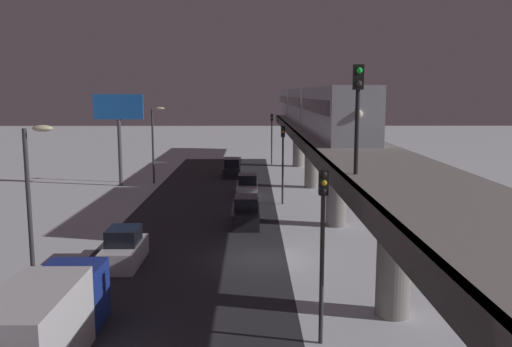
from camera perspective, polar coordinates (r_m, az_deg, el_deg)
The scene contains 16 objects.
ground_plane at distance 29.76m, azimuth 0.50°, elevation -9.08°, with size 240.00×240.00×0.00m, color silver.
avenue_asphalt at distance 29.98m, azimuth -7.41°, elevation -9.02°, with size 11.00×90.05×0.01m, color #28282D.
elevated_railway at distance 29.16m, azimuth 10.75°, elevation 0.91°, with size 5.00×90.05×6.04m.
subway_train at distance 56.86m, azimuth 5.42°, elevation 7.32°, with size 2.94×55.47×3.40m.
rail_signal at distance 19.98m, azimuth 10.77°, elevation 7.68°, with size 0.36×0.41×4.00m.
sedan_silver at distance 47.14m, azimuth -0.91°, elevation -1.50°, with size 1.91×4.10×1.97m.
sedan_black at distance 37.21m, azimuth -1.05°, elevation -4.21°, with size 1.80×4.73×1.97m.
sedan_white at distance 29.59m, azimuth -13.85°, elevation -7.83°, with size 1.80×4.26×1.97m.
sedan_black_2 at distance 58.51m, azimuth -2.58°, elevation 0.48°, with size 1.80×4.69×1.97m.
box_truck at distance 20.16m, azimuth -21.45°, elevation -14.44°, with size 2.40×7.40×2.80m.
traffic_light_near at distance 19.14m, azimuth 7.10°, elevation -6.11°, with size 0.32×0.44×6.40m.
traffic_light_mid at distance 43.37m, azimuth 2.87°, elevation 2.17°, with size 0.32×0.44×6.40m.
traffic_light_far at distance 67.93m, azimuth 1.69°, elevation 4.49°, with size 0.32×0.44×6.40m.
commercial_billboard at distance 53.63m, azimuth -14.40°, elevation 5.96°, with size 4.80×0.36×8.90m.
street_lamp_near at distance 25.64m, azimuth -22.62°, elevation -1.55°, with size 1.35×0.44×7.65m.
street_lamp_far at distance 54.39m, azimuth -10.70°, elevation 3.98°, with size 1.35×0.44×7.65m.
Camera 1 is at (0.46, 28.36, 9.03)m, focal length 37.62 mm.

